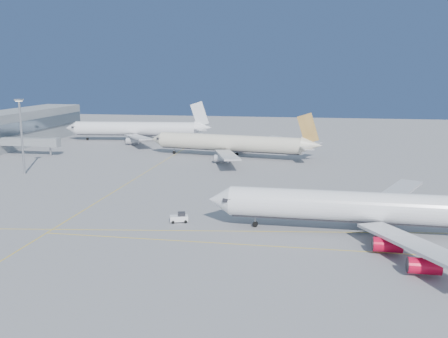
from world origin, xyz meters
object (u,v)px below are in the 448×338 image
airliner_virgin (384,209)px  pushback_tug (179,218)px  airliner_third (139,129)px  light_mast (21,130)px  airliner_etihad (232,143)px

airliner_virgin → pushback_tug: size_ratio=16.64×
airliner_virgin → pushback_tug: bearing=179.8°
airliner_virgin → airliner_third: bearing=128.6°
airliner_third → light_mast: bearing=-103.5°
airliner_virgin → airliner_third: airliner_third is taller
airliner_etihad → pushback_tug: bearing=-79.5°
airliner_virgin → light_mast: light_mast is taller
airliner_etihad → pushback_tug: airliner_etihad is taller
airliner_virgin → light_mast: (-103.35, 42.23, 8.61)m
airliner_etihad → airliner_third: 62.51m
airliner_virgin → airliner_etihad: size_ratio=1.05×
airliner_virgin → airliner_etihad: (-43.31, 83.94, 0.10)m
airliner_etihad → airliner_virgin: bearing=-53.1°
airliner_third → light_mast: light_mast is taller
airliner_etihad → pushback_tug: 83.07m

